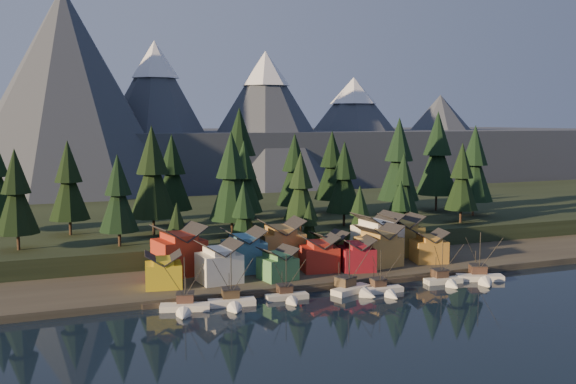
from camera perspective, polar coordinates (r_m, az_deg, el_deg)
name	(u,v)px	position (r m, az deg, el deg)	size (l,w,h in m)	color
ground	(368,309)	(124.07, 7.15, -10.24)	(500.00, 500.00, 0.00)	black
shore_strip	(291,262)	(159.01, 0.23, -6.20)	(400.00, 50.00, 1.50)	#312B24
hillside	(233,223)	(205.09, -4.92, -2.72)	(420.00, 100.00, 6.00)	black
dock	(331,285)	(138.10, 3.86, -8.27)	(80.00, 4.00, 1.00)	#40382E
mountain_ridge	(153,139)	(322.39, -11.95, 4.59)	(560.00, 190.00, 90.00)	#464B5A
boat_0	(184,301)	(122.12, -9.19, -9.51)	(9.93, 10.41, 11.13)	white
boat_1	(232,296)	(124.15, -4.96, -9.15)	(9.58, 10.20, 11.27)	silver
boat_2	(288,291)	(128.01, 0.04, -8.81)	(8.86, 9.56, 9.87)	beige
boat_3	(355,282)	(133.28, 5.98, -8.00)	(9.82, 10.42, 11.88)	silver
boat_4	(384,285)	(134.27, 8.55, -8.19)	(9.30, 10.11, 9.83)	white
boat_5	(446,275)	(144.27, 13.83, -7.16)	(8.66, 9.33, 10.52)	white
boat_6	(482,272)	(148.51, 16.84, -6.78)	(10.78, 11.28, 11.98)	silver
house_front_0	(163,269)	(133.90, -11.02, -6.73)	(8.17, 7.83, 7.23)	gold
house_front_1	(219,261)	(136.31, -6.15, -6.09)	(9.14, 8.84, 8.64)	silver
house_front_2	(278,263)	(138.03, -0.93, -6.29)	(8.19, 8.24, 6.85)	#46814A
house_front_3	(319,252)	(145.69, 2.79, -5.37)	(8.85, 8.53, 8.04)	#A22419
house_front_4	(356,253)	(147.03, 6.11, -5.41)	(8.54, 9.01, 7.46)	maroon
house_front_5	(379,244)	(152.03, 8.06, -4.63)	(10.23, 9.54, 9.55)	#A67D3B
house_front_6	(429,245)	(158.15, 12.42, -4.66)	(8.97, 8.65, 7.61)	#B67E2E
house_back_0	(179,249)	(144.05, -9.65, -4.99)	(11.69, 11.38, 10.89)	#A22A19
house_back_1	(244,249)	(144.93, -3.95, -5.11)	(8.64, 8.74, 9.63)	teal
house_back_2	(280,241)	(151.78, -0.68, -4.34)	(10.52, 9.73, 10.75)	#B07F3E
house_back_3	(329,247)	(152.37, 3.65, -4.92)	(8.36, 7.64, 7.72)	#4B733E
house_back_4	(377,234)	(160.51, 7.94, -3.76)	(10.84, 10.46, 11.02)	white
house_back_5	(401,234)	(164.81, 10.00, -3.68)	(9.47, 9.58, 10.22)	olive
tree_hill_0	(16,195)	(157.25, -23.01, -0.22)	(9.97, 9.97, 23.23)	#332319
tree_hill_1	(69,183)	(173.18, -18.91, 0.74)	(10.51, 10.51, 24.48)	#332319
tree_hill_2	(118,196)	(154.25, -14.85, -0.35)	(9.33, 9.33, 21.73)	#332319
tree_hill_3	(153,175)	(167.10, -11.95, 1.45)	(12.12, 12.12, 28.22)	#332319
tree_hill_4	(172,175)	(183.34, -10.25, 1.48)	(11.01, 11.01, 25.65)	#332319
tree_hill_5	(232,179)	(161.43, -5.04, 1.12)	(11.51, 11.51, 26.81)	#332319
tree_hill_6	(244,179)	(178.18, -3.93, 1.12)	(10.28, 10.28, 23.95)	#332319
tree_hill_7	(301,189)	(165.80, 1.14, 0.27)	(9.22, 9.22, 21.48)	#332319
tree_hill_8	(295,172)	(190.72, 0.60, 1.77)	(11.02, 11.02, 25.67)	#332319
tree_hill_9	(344,180)	(178.62, 5.03, 1.08)	(10.17, 10.17, 23.70)	#332319
tree_hill_10	(332,168)	(204.40, 3.93, 2.14)	(11.24, 11.24, 26.19)	#332319
tree_hill_11	(404,186)	(182.17, 10.24, 0.56)	(8.83, 8.83, 20.56)	#332319
tree_hill_12	(399,162)	(199.49, 9.82, 2.62)	(13.04, 13.04, 30.37)	#332319
tree_hill_13	(462,179)	(190.45, 15.18, 1.12)	(9.94, 9.94, 23.15)	#332319
tree_hill_14	(437,156)	(214.21, 13.13, 3.10)	(13.92, 13.92, 32.42)	#332319
tree_hill_15	(240,157)	(195.17, -4.32, 3.10)	(14.33, 14.33, 33.38)	#332319
tree_hill_17	(474,166)	(205.41, 16.24, 2.21)	(12.05, 12.05, 28.07)	#332319
tree_shore_0	(177,232)	(149.39, -9.83, -3.54)	(6.60, 6.60, 15.38)	#332319
tree_shore_1	(244,218)	(152.95, -3.96, -2.34)	(8.44, 8.44, 19.66)	#332319
tree_shore_2	(309,226)	(159.26, 1.91, -3.06)	(6.10, 6.10, 14.22)	#332319
tree_shore_3	(360,216)	(164.95, 6.38, -2.14)	(7.51, 7.51, 17.49)	#332319
tree_shore_4	(400,211)	(170.74, 9.95, -1.71)	(7.97, 7.97, 18.56)	#332319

